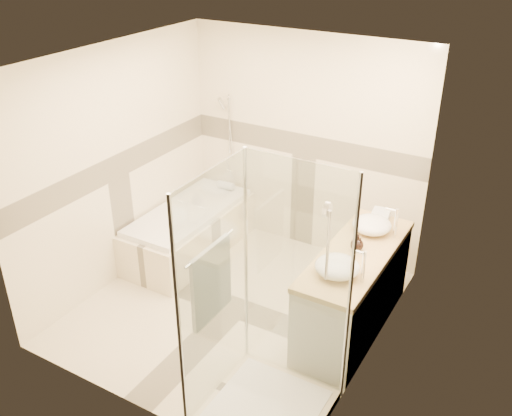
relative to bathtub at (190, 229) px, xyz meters
The scene contains 12 objects.
room 1.57m from the bathtub, 30.53° to the right, with size 2.82×3.02×2.52m.
bathtub is the anchor object (origin of this frame).
vanity 2.18m from the bathtub, ahead, with size 0.58×1.62×0.85m.
shower_enclosure 2.47m from the bathtub, 41.10° to the right, with size 0.96×0.93×2.04m.
vessel_sink_near 2.22m from the bathtub, ahead, with size 0.37×0.37×0.15m, color white.
vessel_sink_far 2.35m from the bathtub, 19.93° to the right, with size 0.38×0.38×0.15m, color white.
faucet_near 2.45m from the bathtub, ahead, with size 0.12×0.03×0.30m.
faucet_far 2.57m from the bathtub, 18.23° to the right, with size 0.12×0.03×0.30m.
amenity_bottle_a 2.24m from the bathtub, ahead, with size 0.07×0.07×0.16m, color black.
amenity_bottle_b 2.24m from the bathtub, ahead, with size 0.12×0.12×0.16m, color black.
folded_towels 2.23m from the bathtub, ahead, with size 0.17×0.28×0.09m, color silver.
rolled_towel 0.74m from the bathtub, 83.04° to the left, with size 0.09×0.09×0.20m, color silver.
Camera 1 is at (2.53, -3.93, 3.56)m, focal length 40.00 mm.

